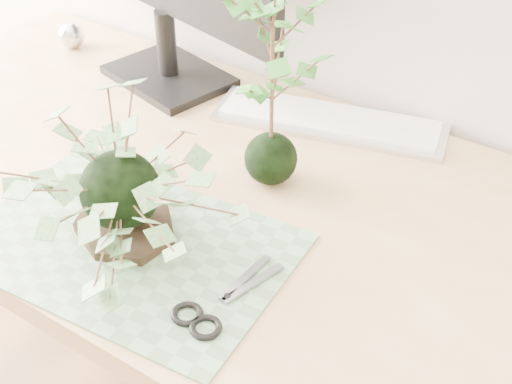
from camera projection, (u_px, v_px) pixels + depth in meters
desk at (249, 241)px, 1.17m from camera, size 1.60×0.70×0.74m
cutting_mat at (128, 246)px, 1.02m from camera, size 0.48×0.34×0.00m
stone_dish at (125, 226)px, 1.04m from camera, size 0.23×0.23×0.01m
ivy_kokedama at (115, 158)px, 0.97m from camera, size 0.42×0.42×0.23m
maple_kokedama at (273, 38)px, 1.00m from camera, size 0.20×0.20×0.35m
keyboard at (329, 120)px, 1.28m from camera, size 0.44×0.23×0.02m
foil_ball at (71, 35)px, 1.53m from camera, size 0.06×0.06×0.06m
scissors at (211, 312)px, 0.91m from camera, size 0.08×0.17×0.01m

